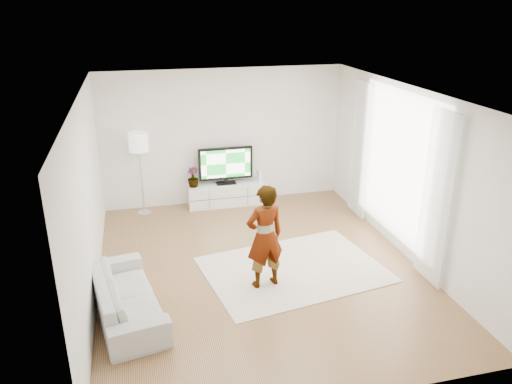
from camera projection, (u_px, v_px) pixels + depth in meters
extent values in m
plane|color=#9D7747|center=(259.00, 267.00, 8.07)|extent=(6.00, 6.00, 0.00)
plane|color=white|center=(260.00, 94.00, 7.06)|extent=(6.00, 6.00, 0.00)
cube|color=white|center=(87.00, 201.00, 7.01)|extent=(0.02, 6.00, 2.80)
cube|color=white|center=(408.00, 174.00, 8.12)|extent=(0.02, 6.00, 2.80)
cube|color=white|center=(224.00, 137.00, 10.28)|extent=(5.00, 0.02, 2.80)
cube|color=white|center=(335.00, 291.00, 4.85)|extent=(5.00, 0.02, 2.80)
cube|color=white|center=(398.00, 165.00, 8.37)|extent=(0.01, 2.60, 2.50)
cube|color=white|center=(437.00, 199.00, 7.21)|extent=(0.04, 0.70, 2.60)
cube|color=white|center=(360.00, 150.00, 9.57)|extent=(0.04, 0.70, 2.60)
cube|color=white|center=(227.00, 194.00, 10.49)|extent=(1.62, 0.46, 0.46)
cube|color=black|center=(229.00, 198.00, 10.28)|extent=(1.57, 0.00, 0.01)
cube|color=black|center=(209.00, 200.00, 10.19)|extent=(0.01, 0.00, 0.40)
cube|color=black|center=(248.00, 196.00, 10.37)|extent=(0.01, 0.00, 0.40)
cube|color=black|center=(226.00, 183.00, 10.43)|extent=(0.40, 0.22, 0.02)
cube|color=black|center=(226.00, 181.00, 10.41)|extent=(0.08, 0.05, 0.08)
cube|color=black|center=(226.00, 163.00, 10.27)|extent=(1.13, 0.06, 0.68)
cube|color=green|center=(226.00, 164.00, 10.24)|extent=(1.03, 0.01, 0.58)
cube|color=white|center=(259.00, 176.00, 10.52)|extent=(0.07, 0.18, 0.24)
cube|color=#4CB2FF|center=(260.00, 176.00, 10.43)|extent=(0.01, 0.00, 0.13)
imported|color=#3F7238|center=(193.00, 177.00, 10.18)|extent=(0.27, 0.27, 0.41)
cube|color=beige|center=(294.00, 269.00, 8.00)|extent=(3.05, 2.41, 0.01)
imported|color=#334772|center=(265.00, 237.00, 7.28)|extent=(0.65, 0.49, 1.60)
imported|color=#B4B4AF|center=(126.00, 296.00, 6.78)|extent=(1.12, 2.09, 0.58)
cylinder|color=silver|center=(144.00, 213.00, 10.13)|extent=(0.29, 0.29, 0.02)
cylinder|color=silver|center=(142.00, 182.00, 9.89)|extent=(0.04, 0.04, 1.29)
cylinder|color=white|center=(138.00, 142.00, 9.59)|extent=(0.37, 0.37, 0.36)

